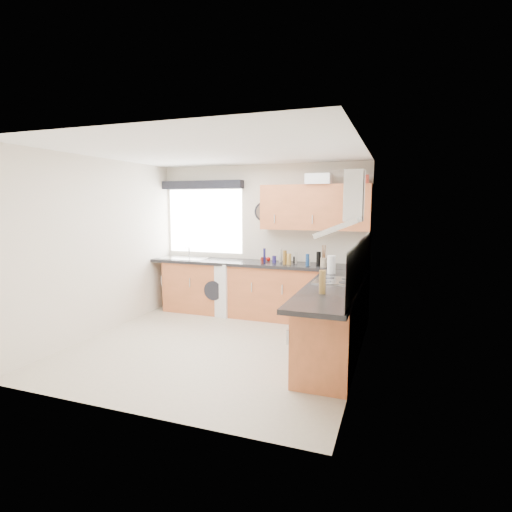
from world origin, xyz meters
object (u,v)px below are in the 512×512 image
at_px(oven, 335,320).
at_px(extractor_hood, 347,211).
at_px(upper_cabinets, 315,207).
at_px(washing_machine, 221,287).

height_order(oven, extractor_hood, extractor_hood).
height_order(upper_cabinets, washing_machine, upper_cabinets).
xyz_separation_m(upper_cabinets, washing_machine, (-1.58, -0.10, -1.36)).
bearing_deg(extractor_hood, washing_machine, 151.30).
distance_m(extractor_hood, washing_machine, 2.87).
bearing_deg(extractor_hood, upper_cabinets, 116.13).
distance_m(oven, upper_cabinets, 1.99).
bearing_deg(washing_machine, extractor_hood, -18.21).
distance_m(oven, extractor_hood, 1.35).
bearing_deg(oven, extractor_hood, -0.00).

